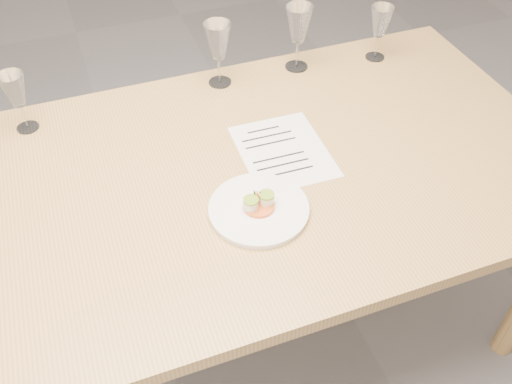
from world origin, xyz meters
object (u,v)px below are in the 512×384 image
object	(u,v)px
recipe_sheet	(283,151)
wine_glass_1	(15,92)
wine_glass_4	(380,23)
dining_table	(138,215)
dinner_plate	(259,208)
wine_glass_2	(218,42)
wine_glass_3	(299,26)

from	to	relation	value
recipe_sheet	wine_glass_1	xyz separation A→B (m)	(-0.66, 0.35, 0.13)
wine_glass_4	recipe_sheet	bearing A→B (deg)	-144.15
dining_table	dinner_plate	size ratio (longest dim) A/B	9.54
recipe_sheet	wine_glass_4	bearing A→B (deg)	37.15
dining_table	wine_glass_4	size ratio (longest dim) A/B	13.10
wine_glass_2	wine_glass_1	bearing A→B (deg)	-177.28
dining_table	wine_glass_4	world-z (taller)	wine_glass_4
wine_glass_2	wine_glass_3	size ratio (longest dim) A/B	0.96
recipe_sheet	wine_glass_2	size ratio (longest dim) A/B	1.47
recipe_sheet	wine_glass_4	world-z (taller)	wine_glass_4
wine_glass_2	wine_glass_4	xyz separation A→B (m)	(0.54, -0.04, -0.02)
dining_table	wine_glass_3	size ratio (longest dim) A/B	11.20
wine_glass_1	wine_glass_2	bearing A→B (deg)	2.72
dining_table	wine_glass_2	world-z (taller)	wine_glass_2
dinner_plate	wine_glass_4	size ratio (longest dim) A/B	1.37
recipe_sheet	wine_glass_2	world-z (taller)	wine_glass_2
dining_table	dinner_plate	xyz separation A→B (m)	(0.28, -0.16, 0.08)
dining_table	recipe_sheet	world-z (taller)	recipe_sheet
wine_glass_3	wine_glass_4	world-z (taller)	wine_glass_3
wine_glass_1	dining_table	bearing A→B (deg)	-59.12
dining_table	recipe_sheet	xyz separation A→B (m)	(0.43, 0.03, 0.07)
dining_table	wine_glass_1	bearing A→B (deg)	120.88
dining_table	recipe_sheet	distance (m)	0.43
recipe_sheet	wine_glass_2	bearing A→B (deg)	100.48
wine_glass_2	dinner_plate	bearing A→B (deg)	-98.09
dinner_plate	wine_glass_2	bearing A→B (deg)	81.91
wine_glass_2	dining_table	bearing A→B (deg)	-131.18
dinner_plate	wine_glass_1	xyz separation A→B (m)	(-0.51, 0.55, 0.12)
dining_table	wine_glass_2	bearing A→B (deg)	48.82
wine_glass_1	wine_glass_3	bearing A→B (deg)	1.89
wine_glass_1	wine_glass_2	distance (m)	0.60
dining_table	dinner_plate	distance (m)	0.33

